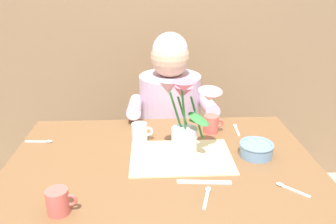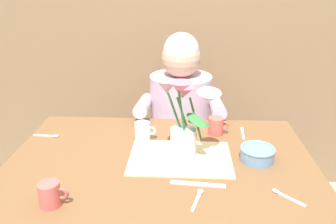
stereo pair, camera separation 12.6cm
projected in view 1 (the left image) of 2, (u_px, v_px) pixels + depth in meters
wood_panel_backdrop at (156, 2)px, 2.11m from camera, size 4.00×0.10×2.50m
dining_table at (162, 180)px, 1.37m from camera, size 1.20×0.80×0.74m
seated_person at (170, 132)px, 1.97m from camera, size 0.45×0.47×1.14m
striped_placemat at (181, 157)px, 1.34m from camera, size 0.40×0.28×0.00m
flower_vase at (186, 119)px, 1.28m from camera, size 0.25×0.22×0.33m
ceramic_bowl at (256, 149)px, 1.35m from camera, size 0.14×0.14×0.06m
dinner_knife at (204, 182)px, 1.18m from camera, size 0.19×0.03×0.00m
coffee_cup at (140, 132)px, 1.46m from camera, size 0.09×0.07×0.08m
tea_cup at (58, 201)px, 1.02m from camera, size 0.09×0.07×0.08m
ceramic_mug at (211, 124)px, 1.54m from camera, size 0.09×0.07×0.08m
spoon_0 at (43, 141)px, 1.46m from camera, size 0.12×0.02×0.01m
spoon_1 at (207, 194)px, 1.12m from camera, size 0.05×0.12×0.01m
spoon_2 at (236, 128)px, 1.59m from camera, size 0.02×0.12×0.01m
spoon_3 at (287, 187)px, 1.15m from camera, size 0.10×0.09×0.01m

